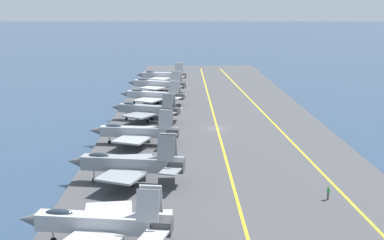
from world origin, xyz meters
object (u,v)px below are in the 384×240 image
(parked_jet_second, at_px, (128,163))
(parked_jet_fifth, at_px, (153,95))
(parked_jet_seventh, at_px, (162,75))
(parked_jet_sixth, at_px, (157,84))
(parked_jet_fourth, at_px, (146,109))
(parked_jet_third, at_px, (136,132))
(parked_jet_nearest, at_px, (98,223))
(crew_green_vest, at_px, (328,192))

(parked_jet_second, relative_size, parked_jet_fifth, 0.96)
(parked_jet_second, relative_size, parked_jet_seventh, 0.98)
(parked_jet_seventh, bearing_deg, parked_jet_sixth, 178.08)
(parked_jet_fourth, relative_size, parked_jet_seventh, 0.95)
(parked_jet_fourth, height_order, parked_jet_sixth, parked_jet_sixth)
(parked_jet_third, relative_size, parked_jet_seventh, 0.96)
(parked_jet_fourth, bearing_deg, parked_jet_third, 178.89)
(parked_jet_third, bearing_deg, parked_jet_nearest, 179.87)
(parked_jet_nearest, distance_m, parked_jet_sixth, 89.58)
(parked_jet_nearest, height_order, parked_jet_third, parked_jet_nearest)
(parked_jet_third, relative_size, parked_jet_fourth, 1.02)
(parked_jet_third, height_order, parked_jet_fourth, parked_jet_third)
(parked_jet_sixth, xyz_separation_m, parked_jet_seventh, (18.54, -0.62, -0.02))
(crew_green_vest, bearing_deg, parked_jet_second, 76.50)
(parked_jet_second, xyz_separation_m, parked_jet_seventh, (90.80, -0.41, -0.38))
(parked_jet_fourth, bearing_deg, crew_green_vest, -149.35)
(parked_jet_seventh, bearing_deg, parked_jet_nearest, 179.31)
(parked_jet_third, distance_m, parked_jet_fifth, 35.43)
(parked_jet_nearest, xyz_separation_m, parked_jet_second, (17.31, -0.89, 0.39))
(parked_jet_third, bearing_deg, crew_green_vest, -134.21)
(parked_jet_fifth, distance_m, parked_jet_seventh, 36.30)
(parked_jet_fourth, height_order, parked_jet_seventh, parked_jet_seventh)
(parked_jet_second, distance_m, parked_jet_fifth, 54.51)
(parked_jet_second, relative_size, crew_green_vest, 8.98)
(parked_jet_fifth, distance_m, crew_green_vest, 65.51)
(parked_jet_second, relative_size, parked_jet_third, 1.02)
(parked_jet_nearest, xyz_separation_m, parked_jet_sixth, (89.57, -0.69, 0.03))
(parked_jet_third, distance_m, parked_jet_fourth, 17.84)
(parked_jet_third, height_order, parked_jet_seventh, parked_jet_seventh)
(parked_jet_fifth, distance_m, parked_jet_sixth, 17.76)
(parked_jet_third, bearing_deg, parked_jet_second, -177.58)
(parked_jet_fifth, xyz_separation_m, parked_jet_sixth, (17.76, 0.07, 0.07))
(parked_jet_fifth, xyz_separation_m, crew_green_vest, (-60.50, -25.10, -1.39))
(parked_jet_nearest, relative_size, crew_green_vest, 8.74)
(crew_green_vest, bearing_deg, parked_jet_sixth, 17.83)
(parked_jet_seventh, bearing_deg, crew_green_vest, -165.77)
(parked_jet_third, distance_m, parked_jet_sixth, 53.19)
(parked_jet_seventh, bearing_deg, parked_jet_fourth, 179.07)
(parked_jet_second, bearing_deg, parked_jet_seventh, -0.26)
(parked_jet_fifth, relative_size, parked_jet_seventh, 1.02)
(parked_jet_second, height_order, parked_jet_third, parked_jet_second)
(parked_jet_second, distance_m, parked_jet_fourth, 36.92)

